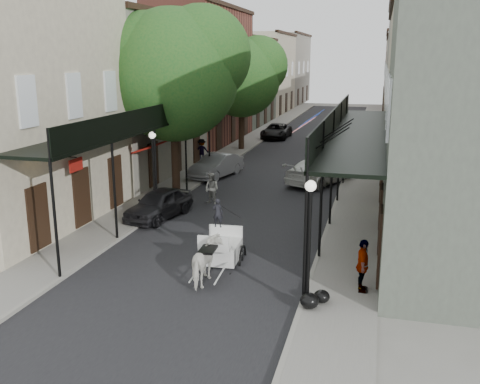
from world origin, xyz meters
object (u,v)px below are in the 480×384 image
Objects in this scene: lamppost_right_near at (309,242)px; pedestrian_walking at (212,189)px; lamppost_right_far at (350,139)px; carriage at (223,233)px; car_right_far at (337,140)px; car_left_mid at (217,166)px; lamppost_left at (154,170)px; tree_far at (246,74)px; car_right_near at (319,171)px; pedestrian_sidewalk_left at (202,151)px; tree_near at (181,69)px; horse at (207,262)px; car_left_near at (159,204)px; car_left_far at (276,131)px; pedestrian_sidewalk_right at (363,266)px.

lamppost_right_near is 11.92m from pedestrian_walking.
carriage is at bearing -101.79° from lamppost_right_far.
lamppost_right_near is 0.93× the size of car_right_far.
lamppost_left is at bearing -79.66° from car_left_mid.
lamppost_right_far is at bearing 55.65° from lamppost_left.
tree_far is 1.70× the size of car_right_near.
car_right_far is at bearing -150.28° from pedestrian_sidewalk_left.
tree_near is 13.51m from horse.
tree_near is 2.45× the size of car_left_near.
pedestrian_walking is 0.37× the size of car_left_mid.
tree_near reaches higher than lamppost_right_far.
car_left_far is 1.19× the size of car_right_far.
car_right_far is (-2.99, 27.21, -0.27)m from pedestrian_sidewalk_right.
tree_far is 8.50m from car_left_far.
car_left_mid reaches higher than car_left_near.
lamppost_right_far reaches higher than horse.
car_left_mid is 16.68m from car_left_far.
pedestrian_sidewalk_right is 10.96m from car_left_near.
car_right_near is at bearing -70.36° from car_left_far.
lamppost_left is 2.23× the size of pedestrian_sidewalk_right.
car_left_far is (1.08, 20.65, -5.83)m from tree_near.
pedestrian_sidewalk_left reaches higher than car_left_near.
lamppost_right_far is at bearing 80.43° from pedestrian_walking.
carriage is 0.62× the size of car_right_far.
car_left_near is (-9.19, 5.96, -0.28)m from pedestrian_sidewalk_right.
lamppost_right_far is at bearing 43.31° from tree_near.
lamppost_left reaches higher than car_right_far.
car_left_mid is at bearing -153.47° from lamppost_right_far.
pedestrian_sidewalk_left is at bearing 98.14° from lamppost_left.
pedestrian_walking is at bearing -86.42° from car_left_far.
tree_far is at bearing 90.19° from tree_near.
pedestrian_walking is 22.70m from car_left_far.
tree_far is at bearing 98.52° from carriage.
tree_far is at bearing -82.24° from horse.
lamppost_right_near is at bearing 119.42° from car_right_near.
tree_far is 18.57m from lamppost_left.
lamppost_right_near is 1.00× the size of lamppost_right_far.
lamppost_right_near is 28.63m from car_right_far.
lamppost_right_far is 0.78× the size of car_left_far.
lamppost_right_far is (8.35, -6.18, -3.79)m from tree_far.
carriage is 1.55× the size of pedestrian_sidewalk_left.
car_right_near is at bearing 73.77° from pedestrian_walking.
horse is 0.71× the size of carriage.
lamppost_left is at bearing -124.35° from lamppost_right_far.
lamppost_right_far is at bearing -36.51° from tree_far.
car_right_near is (2.02, 12.71, -0.22)m from carriage.
tree_far reaches higher than lamppost_right_near.
car_right_far is at bearing 84.80° from car_left_near.
tree_near reaches higher than car_left_far.
lamppost_right_far is 9.97m from pedestrian_sidewalk_left.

